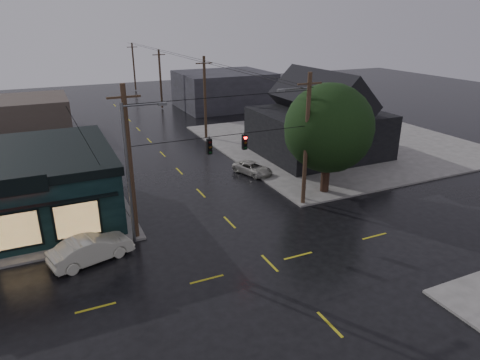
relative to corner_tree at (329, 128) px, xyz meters
name	(u,v)px	position (x,y,z in m)	size (l,w,h in m)	color
ground_plane	(270,263)	(-9.43, -7.79, -5.51)	(160.00, 160.00, 0.00)	black
sidewalk_ne	(338,141)	(10.57, 12.21, -5.44)	(28.00, 28.00, 0.15)	#605F5A
ne_building	(319,113)	(5.57, 9.21, -1.04)	(12.60, 11.60, 8.75)	black
corner_tree	(329,128)	(0.00, 0.00, 0.00)	(7.13, 7.13, 8.94)	black
utility_pole_nw	(137,238)	(-15.93, -1.29, -5.51)	(2.00, 0.32, 10.15)	#311C16
utility_pole_ne	(303,204)	(-2.93, -1.29, -5.51)	(2.00, 0.32, 10.15)	#311C16
utility_pole_far_a	(206,138)	(-2.93, 20.21, -5.51)	(2.00, 0.32, 9.65)	#311C16
utility_pole_far_b	(162,109)	(-2.93, 40.21, -5.51)	(2.00, 0.32, 9.15)	#311C16
utility_pole_far_c	(136,90)	(-2.93, 60.21, -5.51)	(2.00, 0.32, 9.15)	#311C16
span_signal_assembly	(227,144)	(-9.33, -1.29, 0.19)	(13.00, 0.48, 1.23)	black
streetlight_nw	(135,243)	(-16.23, -1.99, -5.51)	(5.40, 0.30, 9.15)	slate
streetlight_ne	(303,200)	(-2.43, -0.59, -5.51)	(5.40, 0.30, 9.15)	slate
bg_building_west	(17,116)	(-23.43, 32.21, -3.31)	(12.00, 10.00, 4.40)	#3E342D
bg_building_east	(224,90)	(6.57, 37.21, -2.71)	(14.00, 12.00, 5.60)	#26262B
sedan_cream	(91,249)	(-18.99, -3.05, -4.71)	(1.70, 4.87, 1.60)	beige
suv_silver	(253,168)	(-3.43, 6.55, -4.95)	(1.86, 4.04, 1.12)	#A9A69C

